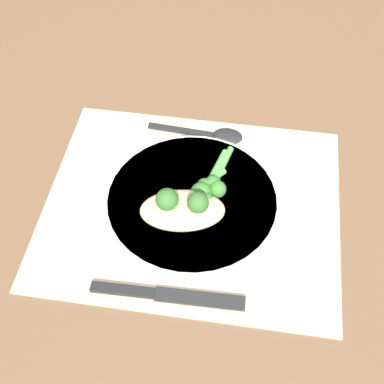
{
  "coord_description": "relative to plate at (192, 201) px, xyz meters",
  "views": [
    {
      "loc": [
        -0.07,
        0.47,
        0.64
      ],
      "look_at": [
        0.0,
        0.0,
        0.03
      ],
      "focal_mm": 50.0,
      "sensor_mm": 36.0,
      "label": 1
    }
  ],
  "objects": [
    {
      "name": "spoon",
      "position": [
        -0.02,
        -0.14,
        -0.0
      ],
      "size": [
        0.16,
        0.04,
        0.01
      ],
      "rotation": [
        0.0,
        0.0,
        1.51
      ],
      "color": "black",
      "rests_on": "placemat"
    },
    {
      "name": "placemat",
      "position": [
        0.0,
        0.0,
        -0.01
      ],
      "size": [
        0.43,
        0.36,
        0.0
      ],
      "color": "beige",
      "rests_on": "ground_plane"
    },
    {
      "name": "pesto_dollop_primary",
      "position": [
        0.03,
        0.04,
        0.05
      ],
      "size": [
        0.03,
        0.03,
        0.03
      ],
      "color": "#336628",
      "rests_on": "chicken_fillet"
    },
    {
      "name": "plate",
      "position": [
        0.0,
        0.0,
        0.0
      ],
      "size": [
        0.26,
        0.26,
        0.01
      ],
      "color": "silver",
      "rests_on": "placemat"
    },
    {
      "name": "pesto_dollop_secondary",
      "position": [
        -0.01,
        0.04,
        0.05
      ],
      "size": [
        0.03,
        0.03,
        0.03
      ],
      "color": "#336628",
      "rests_on": "chicken_fillet"
    },
    {
      "name": "broccoli_stalk_left",
      "position": [
        -0.03,
        -0.02,
        0.02
      ],
      "size": [
        0.05,
        0.1,
        0.03
      ],
      "rotation": [
        0.0,
        0.0,
        6.06
      ],
      "color": "#51A847",
      "rests_on": "plate"
    },
    {
      "name": "chicken_fillet",
      "position": [
        0.01,
        0.03,
        0.02
      ],
      "size": [
        0.13,
        0.09,
        0.03
      ],
      "rotation": [
        0.0,
        0.0,
        3.31
      ],
      "color": "#DBBC89",
      "rests_on": "plate"
    },
    {
      "name": "broccoli_stalk_front",
      "position": [
        -0.02,
        0.0,
        0.02
      ],
      "size": [
        0.06,
        0.12,
        0.03
      ],
      "rotation": [
        0.0,
        0.0,
        6.03
      ],
      "color": "#51A847",
      "rests_on": "plate"
    },
    {
      "name": "broccoli_stalk_rear",
      "position": [
        0.01,
        0.01,
        0.02
      ],
      "size": [
        0.08,
        0.09,
        0.03
      ],
      "rotation": [
        0.0,
        0.0,
        5.58
      ],
      "color": "#51A847",
      "rests_on": "plate"
    },
    {
      "name": "knife",
      "position": [
        0.01,
        0.15,
        -0.01
      ],
      "size": [
        0.2,
        0.02,
        0.01
      ],
      "rotation": [
        0.0,
        0.0,
        1.6
      ],
      "color": "black",
      "rests_on": "placemat"
    },
    {
      "name": "ground_plane",
      "position": [
        0.0,
        0.0,
        -0.01
      ],
      "size": [
        3.0,
        3.0,
        0.0
      ],
      "primitive_type": "plane",
      "color": "brown"
    }
  ]
}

